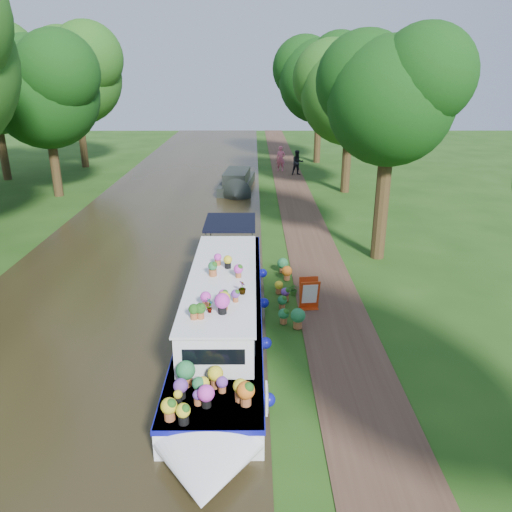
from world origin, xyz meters
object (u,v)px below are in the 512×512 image
at_px(second_boat, 237,182).
at_px(pedestrian_pink, 281,159).
at_px(pedestrian_dark, 298,163).
at_px(plant_boat, 223,308).
at_px(sandwich_board, 309,295).

height_order(second_boat, pedestrian_pink, pedestrian_pink).
distance_m(second_boat, pedestrian_dark, 6.50).
relative_size(plant_boat, pedestrian_dark, 7.43).
bearing_deg(pedestrian_dark, sandwich_board, -105.53).
bearing_deg(sandwich_board, second_boat, 92.72).
bearing_deg(plant_boat, pedestrian_dark, 80.17).
xyz_separation_m(plant_boat, second_boat, (-0.21, 19.14, -0.34)).
relative_size(plant_boat, sandwich_board, 13.43).
distance_m(second_boat, pedestrian_pink, 7.15).
distance_m(sandwich_board, pedestrian_dark, 22.30).
relative_size(pedestrian_pink, pedestrian_dark, 1.04).
bearing_deg(pedestrian_pink, sandwich_board, -78.69).
bearing_deg(sandwich_board, pedestrian_pink, 82.59).
relative_size(plant_boat, pedestrian_pink, 7.13).
xyz_separation_m(plant_boat, pedestrian_pink, (2.98, 25.52, 0.13)).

